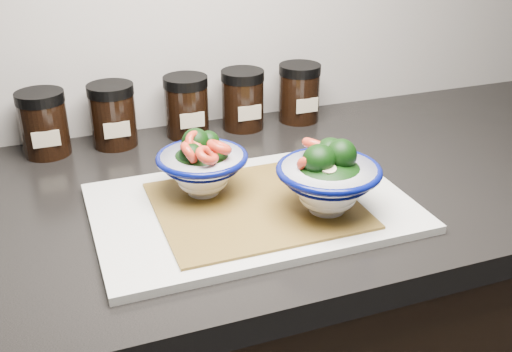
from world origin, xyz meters
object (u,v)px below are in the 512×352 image
object	(u,v)px
spice_jar_a	(44,123)
spice_jar_e	(299,93)
cutting_board	(252,208)
spice_jar_b	(113,115)
spice_jar_d	(243,99)
bowl_right	(328,178)
bowl_left	(202,166)
spice_jar_c	(187,106)

from	to	relation	value
spice_jar_a	spice_jar_e	distance (m)	0.48
cutting_board	spice_jar_b	xyz separation A→B (m)	(-0.15, 0.32, 0.05)
spice_jar_e	spice_jar_a	bearing A→B (deg)	180.00
spice_jar_e	spice_jar_d	bearing A→B (deg)	180.00
bowl_right	spice_jar_b	xyz separation A→B (m)	(-0.24, 0.37, -0.01)
bowl_left	spice_jar_a	distance (m)	0.34
bowl_left	bowl_right	world-z (taller)	bowl_right
bowl_left	spice_jar_b	distance (m)	0.28
cutting_board	bowl_right	bearing A→B (deg)	-31.76
bowl_right	spice_jar_d	bearing A→B (deg)	88.99
bowl_left	spice_jar_e	xyz separation A→B (m)	(0.27, 0.26, -0.00)
bowl_right	spice_jar_c	bearing A→B (deg)	105.45
spice_jar_b	spice_jar_e	distance (m)	0.36
spice_jar_b	spice_jar_d	world-z (taller)	same
spice_jar_b	spice_jar_a	bearing A→B (deg)	180.00
spice_jar_b	spice_jar_e	bearing A→B (deg)	0.00
bowl_left	spice_jar_d	bearing A→B (deg)	59.53
cutting_board	bowl_left	size ratio (longest dim) A/B	3.35
spice_jar_a	spice_jar_b	world-z (taller)	same
spice_jar_e	spice_jar_c	bearing A→B (deg)	180.00
spice_jar_c	cutting_board	bearing A→B (deg)	-87.75
spice_jar_a	spice_jar_c	world-z (taller)	same
cutting_board	bowl_left	xyz separation A→B (m)	(-0.06, 0.05, 0.05)
spice_jar_b	spice_jar_c	size ratio (longest dim) A/B	1.00
spice_jar_c	spice_jar_d	world-z (taller)	same
cutting_board	spice_jar_a	world-z (taller)	spice_jar_a
spice_jar_a	spice_jar_e	world-z (taller)	same
spice_jar_d	spice_jar_c	bearing A→B (deg)	180.00
spice_jar_a	spice_jar_b	xyz separation A→B (m)	(0.12, 0.00, 0.00)
cutting_board	spice_jar_c	xyz separation A→B (m)	(-0.01, 0.32, 0.05)
spice_jar_d	spice_jar_e	size ratio (longest dim) A/B	1.00
spice_jar_c	spice_jar_e	world-z (taller)	same
bowl_left	spice_jar_c	xyz separation A→B (m)	(0.05, 0.26, -0.00)
spice_jar_c	bowl_right	bearing A→B (deg)	-74.55
spice_jar_b	bowl_right	bearing A→B (deg)	-57.50
bowl_right	spice_jar_e	size ratio (longest dim) A/B	1.29
bowl_left	spice_jar_c	bearing A→B (deg)	80.25
bowl_left	spice_jar_c	world-z (taller)	bowl_left
cutting_board	spice_jar_b	bearing A→B (deg)	114.88
cutting_board	spice_jar_c	distance (m)	0.32
bowl_left	spice_jar_b	xyz separation A→B (m)	(-0.09, 0.26, -0.00)
bowl_right	spice_jar_a	world-z (taller)	bowl_right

